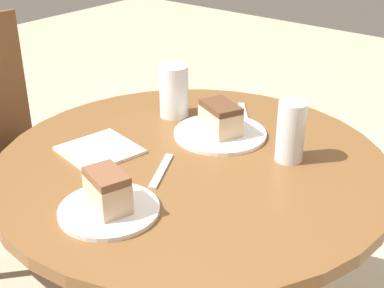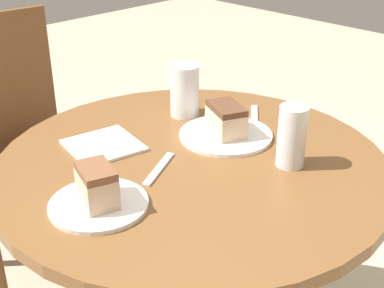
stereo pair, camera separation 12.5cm
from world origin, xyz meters
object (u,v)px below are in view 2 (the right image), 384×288
Objects in this scene: glass_lemonade at (292,139)px; glass_water at (185,92)px; chair at (16,149)px; cake_slice_far at (97,185)px; cake_slice_near at (226,119)px; plate_far at (99,204)px; plate_near at (226,135)px.

glass_water is at bearing 85.38° from glass_lemonade.
cake_slice_far is (-0.22, -0.83, 0.30)m from chair.
glass_water is at bearing 81.88° from cake_slice_near.
chair is at bearing 74.81° from plate_far.
plate_near is at bearing 4.76° from plate_far.
cake_slice_far is 0.45m from glass_lemonade.
cake_slice_near is 0.43m from cake_slice_far.
cake_slice_far is 0.76× the size of glass_lemonade.
plate_far is at bearing -99.79° from chair.
glass_lemonade and glass_water have the same top height.
chair is at bearing 101.07° from glass_lemonade.
plate_near is 0.19m from glass_water.
chair is at bearing 104.19° from cake_slice_near.
glass_lemonade is (0.42, -0.17, 0.06)m from plate_far.
cake_slice_far is (0.00, -0.00, 0.05)m from plate_far.
plate_near is at bearing -70.41° from chair.
plate_far is 1.85× the size of cake_slice_far.
glass_lemonade reaches higher than plate_far.
glass_water is (0.03, 0.18, 0.06)m from plate_near.
cake_slice_far reaches higher than plate_near.
chair is 0.91m from cake_slice_far.
plate_far is at bearing -175.24° from cake_slice_near.
chair reaches higher than plate_far.
plate_near is at bearing 7.13° from cake_slice_near.
plate_near is 0.04m from cake_slice_near.
plate_near is at bearing 4.76° from cake_slice_far.
glass_water reaches higher than cake_slice_far.
plate_far is at bearing -154.78° from glass_water.
glass_lemonade is at bearing -73.53° from chair.
glass_lemonade is at bearing -91.55° from cake_slice_near.
glass_lemonade is (-0.01, -0.20, 0.06)m from plate_near.
cake_slice_near is 1.18× the size of cake_slice_far.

